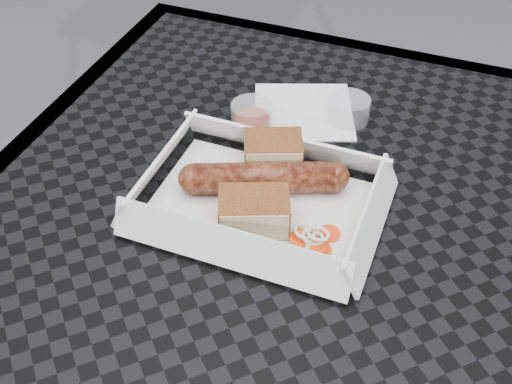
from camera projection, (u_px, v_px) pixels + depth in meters
patio_table at (327, 294)px, 0.68m from camera, size 0.80×0.80×0.74m
food_tray at (259, 205)px, 0.67m from camera, size 0.22×0.15×0.00m
bratwurst at (264, 178)px, 0.68m from camera, size 0.17×0.09×0.03m
bread_near at (273, 154)px, 0.70m from camera, size 0.08×0.07×0.04m
bread_far at (254, 211)px, 0.64m from camera, size 0.08×0.07×0.04m
veg_garnish at (311, 239)px, 0.63m from camera, size 0.03×0.03×0.00m
napkin at (303, 111)px, 0.80m from camera, size 0.15×0.15×0.00m
condiment_cup_sauce at (252, 115)px, 0.77m from camera, size 0.05×0.05×0.03m
condiment_cup_empty at (349, 109)px, 0.78m from camera, size 0.05×0.05×0.03m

